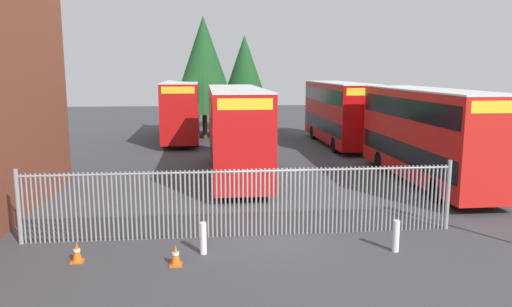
% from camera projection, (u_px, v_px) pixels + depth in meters
% --- Properties ---
extents(ground_plane, '(100.00, 100.00, 0.00)m').
position_uv_depth(ground_plane, '(247.00, 180.00, 23.70)').
color(ground_plane, '#3D3D42').
extents(palisade_fence, '(13.86, 0.14, 2.35)m').
position_uv_depth(palisade_fence, '(243.00, 200.00, 15.57)').
color(palisade_fence, gray).
rests_on(palisade_fence, ground).
extents(double_decker_bus_near_gate, '(2.54, 10.81, 4.42)m').
position_uv_depth(double_decker_bus_near_gate, '(236.00, 129.00, 24.10)').
color(double_decker_bus_near_gate, red).
rests_on(double_decker_bus_near_gate, ground).
extents(double_decker_bus_behind_fence_left, '(2.54, 10.81, 4.42)m').
position_uv_depth(double_decker_bus_behind_fence_left, '(428.00, 132.00, 22.70)').
color(double_decker_bus_behind_fence_left, red).
rests_on(double_decker_bus_behind_fence_left, ground).
extents(double_decker_bus_behind_fence_right, '(2.54, 10.81, 4.42)m').
position_uv_depth(double_decker_bus_behind_fence_right, '(338.00, 111.00, 34.50)').
color(double_decker_bus_behind_fence_right, '#B70C0C').
rests_on(double_decker_bus_behind_fence_right, ground).
extents(double_decker_bus_far_back, '(2.54, 10.81, 4.42)m').
position_uv_depth(double_decker_bus_far_back, '(182.00, 108.00, 36.85)').
color(double_decker_bus_far_back, red).
rests_on(double_decker_bus_far_back, ground).
extents(bollard_near_left, '(0.20, 0.20, 0.95)m').
position_uv_depth(bollard_near_left, '(203.00, 238.00, 14.14)').
color(bollard_near_left, silver).
rests_on(bollard_near_left, ground).
extents(bollard_center_front, '(0.20, 0.20, 0.95)m').
position_uv_depth(bollard_center_front, '(396.00, 236.00, 14.34)').
color(bollard_center_front, silver).
rests_on(bollard_center_front, ground).
extents(traffic_cone_by_gate, '(0.34, 0.34, 0.59)m').
position_uv_depth(traffic_cone_by_gate, '(176.00, 255.00, 13.33)').
color(traffic_cone_by_gate, orange).
rests_on(traffic_cone_by_gate, ground).
extents(traffic_cone_mid_forecourt, '(0.34, 0.34, 0.59)m').
position_uv_depth(traffic_cone_mid_forecourt, '(77.00, 252.00, 13.57)').
color(traffic_cone_mid_forecourt, orange).
rests_on(traffic_cone_mid_forecourt, ground).
extents(tree_tall_back, '(4.24, 4.24, 8.21)m').
position_uv_depth(tree_tall_back, '(245.00, 71.00, 42.15)').
color(tree_tall_back, '#4C3823').
rests_on(tree_tall_back, ground).
extents(tree_short_side, '(5.07, 5.07, 9.30)m').
position_uv_depth(tree_short_side, '(204.00, 65.00, 37.16)').
color(tree_short_side, '#4C3823').
rests_on(tree_short_side, ground).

